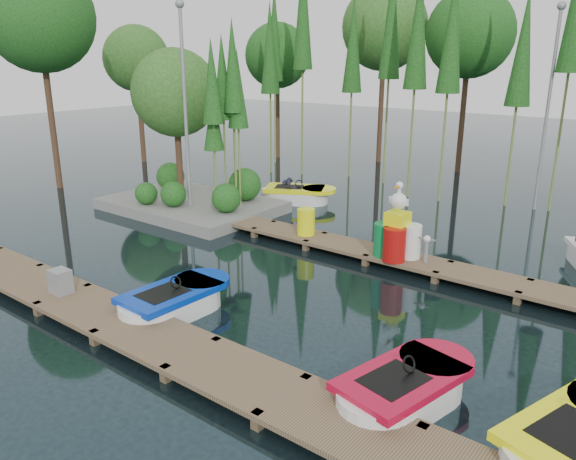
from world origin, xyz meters
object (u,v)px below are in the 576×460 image
Objects in this scene: boat_blue at (174,302)px; utility_cabinet at (60,281)px; boat_red at (404,391)px; drum_cluster at (397,236)px; boat_yellow_far at (296,195)px; yellow_barrel at (306,222)px; island at (188,122)px.

boat_blue is 5.07× the size of utility_cabinet.
boat_blue is 5.61m from boat_red.
boat_red is 1.45× the size of drum_cluster.
boat_red is at bearing 9.27° from utility_cabinet.
boat_yellow_far is at bearing 148.10° from drum_cluster.
boat_blue is 3.55× the size of yellow_barrel.
boat_blue is 6.17m from drum_cluster.
utility_cabinet is (-2.38, -1.27, 0.31)m from boat_blue.
drum_cluster is (-3.05, 5.54, 0.64)m from boat_red.
utility_cabinet is (-7.99, -1.31, 0.31)m from boat_red.
boat_blue is 0.95× the size of boat_red.
island reaches higher than boat_yellow_far.
yellow_barrel is (-0.56, 5.73, 0.43)m from boat_blue.
utility_cabinet is at bearing -158.45° from boat_red.
island reaches higher than drum_cluster.
drum_cluster is at bearing -39.53° from boat_yellow_far.
island is 2.24× the size of boat_red.
boat_red reaches higher than utility_cabinet.
boat_blue is 2.72m from utility_cabinet.
utility_cabinet is at bearing -125.82° from drum_cluster.
boat_yellow_far reaches higher than boat_blue.
island reaches higher than boat_blue.
boat_yellow_far is 3.96× the size of yellow_barrel.
drum_cluster is at bearing -5.98° from island.
boat_yellow_far is at bearing 97.64° from utility_cabinet.
island is 3.25× the size of drum_cluster.
yellow_barrel is (-6.16, 5.69, 0.43)m from boat_red.
utility_cabinet is 8.45m from drum_cluster.
utility_cabinet is at bearing -149.92° from boat_blue.
drum_cluster is (4.94, 6.84, 0.33)m from utility_cabinet.
boat_yellow_far is 7.55m from drum_cluster.
boat_yellow_far is 10.92m from utility_cabinet.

